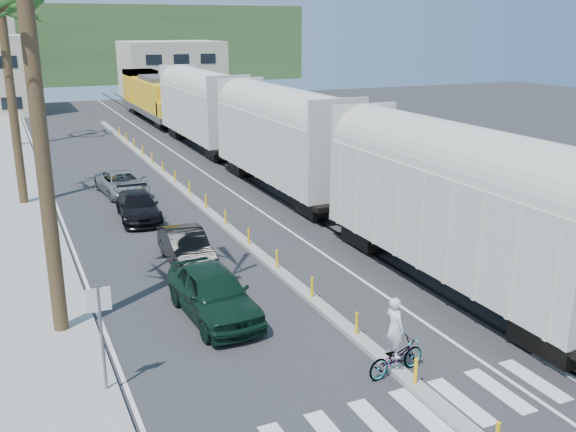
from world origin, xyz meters
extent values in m
plane|color=#28282B|center=(0.00, 0.00, 0.00)|extent=(140.00, 140.00, 0.00)
cube|color=gray|center=(-8.50, 25.00, 0.07)|extent=(3.00, 90.00, 0.15)
cube|color=black|center=(4.28, 28.00, 0.03)|extent=(0.12, 100.00, 0.06)
cube|color=black|center=(5.72, 28.00, 0.03)|extent=(0.12, 100.00, 0.06)
cube|color=gray|center=(0.00, 20.00, 0.07)|extent=(0.45, 60.00, 0.15)
cylinder|color=yellow|center=(0.00, -1.00, 0.50)|extent=(0.10, 0.10, 0.70)
cylinder|color=yellow|center=(0.00, 2.00, 0.50)|extent=(0.10, 0.10, 0.70)
cylinder|color=yellow|center=(0.00, 5.00, 0.50)|extent=(0.10, 0.10, 0.70)
cylinder|color=yellow|center=(0.00, 8.00, 0.50)|extent=(0.10, 0.10, 0.70)
cylinder|color=yellow|center=(0.00, 11.00, 0.50)|extent=(0.10, 0.10, 0.70)
cylinder|color=yellow|center=(0.00, 14.00, 0.50)|extent=(0.10, 0.10, 0.70)
cylinder|color=yellow|center=(0.00, 17.00, 0.50)|extent=(0.10, 0.10, 0.70)
cylinder|color=yellow|center=(0.00, 20.00, 0.50)|extent=(0.10, 0.10, 0.70)
cylinder|color=yellow|center=(0.00, 23.00, 0.50)|extent=(0.10, 0.10, 0.70)
cylinder|color=yellow|center=(0.00, 26.00, 0.50)|extent=(0.10, 0.10, 0.70)
cylinder|color=yellow|center=(0.00, 29.00, 0.50)|extent=(0.10, 0.10, 0.70)
cylinder|color=yellow|center=(0.00, 32.00, 0.50)|extent=(0.10, 0.10, 0.70)
cylinder|color=yellow|center=(0.00, 35.00, 0.50)|extent=(0.10, 0.10, 0.70)
cylinder|color=yellow|center=(0.00, 38.00, 0.50)|extent=(0.10, 0.10, 0.70)
cylinder|color=yellow|center=(0.00, 41.00, 0.50)|extent=(0.10, 0.10, 0.70)
cube|color=silver|center=(0.00, -2.00, 0.01)|extent=(14.00, 2.20, 0.01)
cube|color=silver|center=(-6.80, 25.00, 0.00)|extent=(0.12, 90.00, 0.01)
cube|color=silver|center=(2.50, 25.00, 0.00)|extent=(0.12, 90.00, 0.01)
cube|color=beige|center=(5.00, 3.90, 2.70)|extent=(3.00, 12.88, 3.40)
cylinder|color=beige|center=(5.00, 3.90, 4.40)|extent=(2.90, 12.58, 2.90)
cube|color=black|center=(5.00, 3.90, 0.50)|extent=(2.60, 12.88, 1.00)
cube|color=beige|center=(5.00, 18.90, 2.70)|extent=(3.00, 12.88, 3.40)
cylinder|color=beige|center=(5.00, 18.90, 4.40)|extent=(2.90, 12.58, 2.90)
cube|color=black|center=(5.00, 18.90, 0.50)|extent=(2.60, 12.88, 1.00)
cube|color=beige|center=(5.00, 33.90, 2.70)|extent=(3.00, 12.88, 3.40)
cylinder|color=beige|center=(5.00, 33.90, 4.40)|extent=(2.90, 12.58, 2.90)
cube|color=black|center=(5.00, 33.90, 0.50)|extent=(2.60, 12.88, 1.00)
cube|color=#4C4C4F|center=(5.00, 49.90, 1.05)|extent=(3.00, 17.00, 0.50)
cube|color=gold|center=(5.00, 48.90, 2.60)|extent=(2.70, 12.24, 2.60)
cube|color=gold|center=(5.00, 55.68, 2.90)|extent=(3.00, 3.74, 3.20)
cube|color=black|center=(5.00, 49.90, 0.45)|extent=(2.60, 13.60, 0.90)
cylinder|color=brown|center=(-8.00, 6.00, 5.50)|extent=(0.44, 0.44, 11.00)
cylinder|color=brown|center=(-8.30, 22.00, 5.00)|extent=(0.44, 0.44, 10.00)
cylinder|color=brown|center=(-8.00, 40.00, 6.00)|extent=(0.44, 0.44, 12.00)
cylinder|color=slate|center=(-7.30, 2.00, 1.50)|extent=(0.08, 0.08, 3.00)
cube|color=silver|center=(-7.30, 2.00, 2.60)|extent=(0.60, 0.04, 0.60)
cube|color=#B8AF92|center=(12.00, 70.00, 3.50)|extent=(12.00, 10.00, 7.00)
cube|color=#385628|center=(0.00, 100.00, 6.00)|extent=(80.00, 20.00, 12.00)
imported|color=black|center=(-3.40, 5.20, 0.82)|extent=(2.41, 5.02, 1.65)
imported|color=black|center=(-2.91, 10.22, 0.69)|extent=(1.64, 4.24, 1.37)
imported|color=black|center=(-3.39, 16.97, 0.65)|extent=(2.41, 4.69, 1.29)
imported|color=#939597|center=(-3.24, 22.07, 0.63)|extent=(2.99, 4.96, 1.26)
imported|color=#9EA0A5|center=(-0.06, -0.18, 0.48)|extent=(1.21, 2.04, 0.97)
imported|color=white|center=(-0.16, -0.18, 1.39)|extent=(0.74, 0.59, 1.68)
camera|label=1|loc=(-8.99, -12.96, 9.01)|focal=40.00mm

